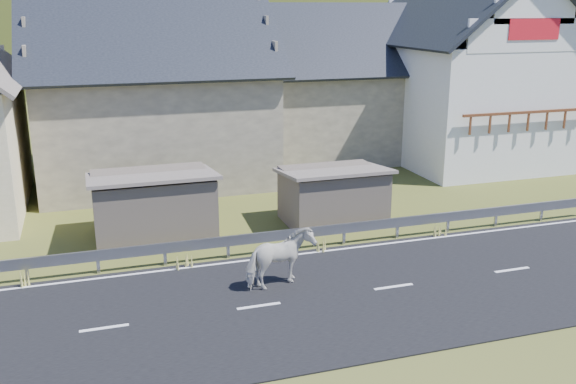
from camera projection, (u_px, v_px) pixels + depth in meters
name	position (u px, v px, depth m)	size (l,w,h in m)	color
ground	(259.00, 307.00, 17.17)	(160.00, 160.00, 0.00)	#414B17
road	(259.00, 307.00, 17.17)	(60.00, 7.00, 0.04)	black
lane_markings	(259.00, 306.00, 17.16)	(60.00, 6.60, 0.01)	silver
guardrail	(228.00, 242.00, 20.38)	(28.10, 0.09, 0.75)	#93969B
shed_left	(153.00, 206.00, 22.22)	(4.30, 3.30, 2.40)	#6B5C4F
shed_right	(333.00, 196.00, 23.70)	(3.80, 2.90, 2.20)	#6B5C4F
house_stone_a	(150.00, 77.00, 29.30)	(10.80, 9.80, 8.90)	tan
house_stone_b	(336.00, 75.00, 34.18)	(9.80, 8.80, 8.10)	tan
house_white	(467.00, 61.00, 32.98)	(8.80, 10.80, 9.70)	white
mountain	(114.00, 104.00, 188.76)	(440.00, 280.00, 260.00)	#25330F
horse	(280.00, 259.00, 18.16)	(1.99, 0.91, 1.68)	beige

